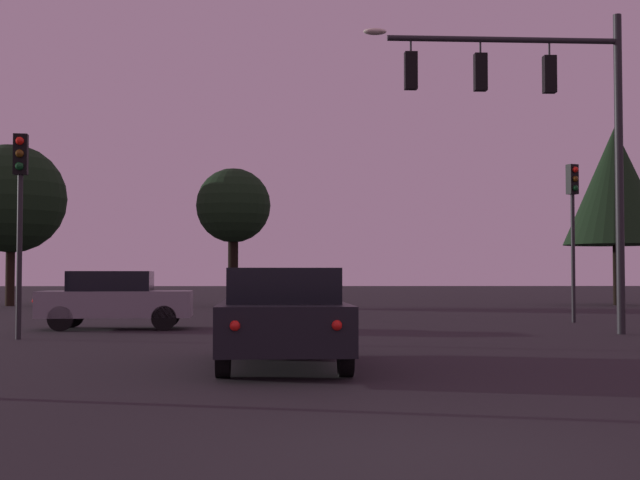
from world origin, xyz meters
The scene contains 9 objects.
ground_plane centered at (0.00, 24.50, 0.00)m, with size 168.00×168.00×0.00m, color black.
traffic_signal_mast_arm centered at (4.91, 14.14, 5.38)m, with size 6.31×0.48×7.76m.
traffic_light_corner_left centered at (-7.14, 12.81, 3.21)m, with size 0.33×0.37×4.54m.
traffic_light_corner_right centered at (7.31, 19.42, 3.34)m, with size 0.37×0.39×4.75m.
car_nearside_lane centered at (-1.27, 6.86, 0.80)m, with size 2.05×4.69×1.52m.
car_crossing_left centered at (-5.78, 16.57, 0.79)m, with size 4.09×2.08×1.52m.
tree_behind_sign centered at (14.21, 34.67, 5.65)m, with size 4.90×4.90×8.47m.
tree_left_far centered at (-14.09, 34.27, 4.93)m, with size 5.01×5.01×7.45m.
tree_center_horizon centered at (-3.88, 34.30, 4.60)m, with size 3.46×3.46×6.38m.
Camera 1 is at (-1.10, -6.98, 1.42)m, focal length 49.94 mm.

